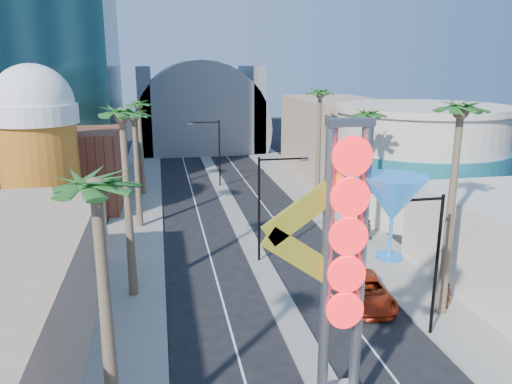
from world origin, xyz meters
The scene contains 22 objects.
sidewalk_west centered at (-9.50, 35.00, 0.07)m, with size 5.00×100.00×0.15m, color gray.
sidewalk_east centered at (9.50, 35.00, 0.07)m, with size 5.00×100.00×0.15m, color gray.
median centered at (0.00, 38.00, 0.07)m, with size 1.60×84.00×0.15m, color gray.
brick_filler_west centered at (-16.00, 38.00, 4.00)m, with size 10.00×10.00×8.00m, color brown.
filler_east centered at (16.00, 48.00, 5.00)m, with size 10.00×20.00×10.00m, color tan.
beer_mug centered at (-17.00, 30.00, 7.84)m, with size 7.00×7.00×14.50m.
turquoise_building centered at (18.00, 30.00, 5.25)m, with size 16.60×16.60×10.60m.
canopy centered at (0.00, 72.00, 4.31)m, with size 22.00×16.00×22.00m.
neon_sign centered at (0.82, 2.96, 7.31)m, with size 6.53×2.60×12.55m.
streetlight_0 centered at (0.55, 20.00, 4.88)m, with size 3.79×0.25×8.00m.
streetlight_1 centered at (-0.55, 44.00, 4.88)m, with size 3.79×0.25×8.00m.
streetlight_2 centered at (6.72, 8.00, 4.83)m, with size 3.45×0.25×8.00m.
palm_0 centered at (-9.00, 2.00, 9.93)m, with size 2.40×2.40×11.70m.
palm_1 centered at (-9.00, 16.00, 10.82)m, with size 2.40×2.40×12.70m.
palm_2 centered at (-9.00, 30.00, 9.48)m, with size 2.40×2.40×11.20m.
palm_3 centered at (-9.00, 42.00, 9.48)m, with size 2.40×2.40×11.20m.
palm_5 centered at (9.00, 10.00, 11.27)m, with size 2.40×2.40×13.20m.
palm_6 centered at (9.00, 22.00, 9.93)m, with size 2.40×2.40×11.70m.
palm_7 centered at (9.00, 34.00, 10.82)m, with size 2.40×2.40×12.70m.
red_pickup centered at (5.18, 12.26, 0.81)m, with size 2.70×5.85×1.63m, color #AB280D.
pedestrian_a centered at (9.51, 10.44, 0.99)m, with size 0.61×0.40×1.69m, color gray.
pedestrian_b centered at (9.78, 22.74, 1.02)m, with size 0.84×0.66×1.74m, color gray.
Camera 1 is at (-6.88, -14.30, 14.50)m, focal length 35.00 mm.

